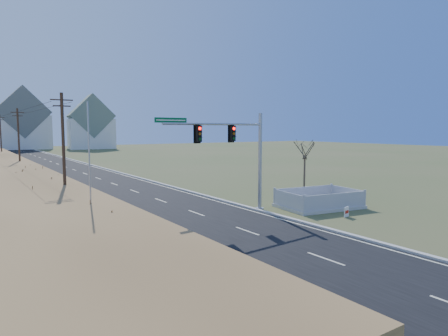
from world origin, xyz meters
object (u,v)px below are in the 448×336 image
at_px(bare_tree, 305,148).
at_px(flagpole, 90,176).
at_px(fence_enclosure, 319,204).
at_px(open_sign, 347,212).
at_px(traffic_signal_mast, 241,152).

bearing_deg(bare_tree, flagpole, 178.07).
relative_size(fence_enclosure, bare_tree, 1.20).
bearing_deg(fence_enclosure, open_sign, -98.28).
relative_size(flagpole, bare_tree, 1.44).
xyz_separation_m(open_sign, bare_tree, (3.14, 7.18, 3.94)).
bearing_deg(fence_enclosure, flagpole, 172.97).
bearing_deg(fence_enclosure, traffic_signal_mast, 175.60).
distance_m(traffic_signal_mast, bare_tree, 8.80).
bearing_deg(open_sign, traffic_signal_mast, 125.23).
height_order(fence_enclosure, open_sign, fence_enclosure).
xyz_separation_m(traffic_signal_mast, fence_enclosure, (6.38, -1.41, -4.12)).
relative_size(traffic_signal_mast, fence_enclosure, 1.39).
xyz_separation_m(fence_enclosure, open_sign, (-1.02, -3.48, 0.10)).
bearing_deg(traffic_signal_mast, fence_enclosure, -18.19).
distance_m(fence_enclosure, bare_tree, 5.88).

